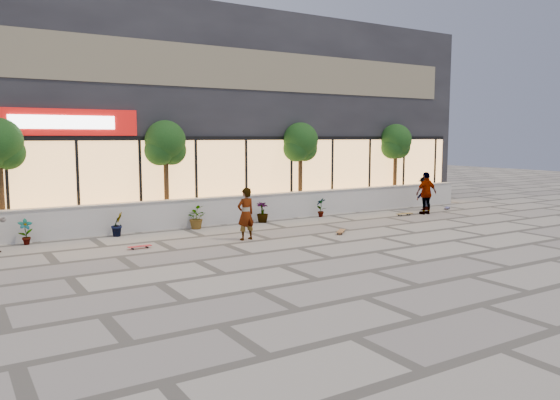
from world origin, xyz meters
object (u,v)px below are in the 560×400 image
tree_mideast (300,144)px  skater_center (246,214)px  tree_east (396,144)px  skater_right_near (426,193)px  skateboard_center (341,231)px  skateboard_right_far (447,208)px  skateboard_left (140,246)px  skateboard_right_near (404,214)px  skater_right_far (425,193)px  tree_midwest (165,146)px

tree_mideast → skater_center: 6.70m
tree_east → skater_center: tree_east is taller
skater_right_near → skateboard_center: bearing=21.6°
skateboard_right_far → tree_east: bearing=84.2°
skateboard_left → skateboard_right_near: (11.62, 0.87, 0.01)m
skater_center → skateboard_right_near: 8.40m
skater_right_near → tree_mideast: bearing=-28.5°
skateboard_right_near → skater_center: bearing=-170.4°
tree_east → skater_center: 11.34m
skater_center → skater_right_near: size_ratio=0.93×
skater_right_far → skateboard_left: 13.75m
tree_midwest → skateboard_right_near: tree_midwest is taller
skater_center → skater_right_far: skater_center is taller
skateboard_left → tree_east: bearing=14.4°
skateboard_left → skateboard_center: bearing=-10.0°
skater_center → skateboard_left: skater_center is taller
tree_midwest → skater_right_far: tree_midwest is taller
skateboard_left → skater_right_near: bearing=2.5°
tree_midwest → tree_east: bearing=0.0°
skater_right_far → skateboard_right_far: bearing=157.3°
tree_mideast → skateboard_left: 9.45m
skateboard_center → skateboard_right_far: 8.48m
tree_east → skateboard_left: bearing=-165.0°
skater_center → skater_right_far: (10.27, 2.09, -0.09)m
tree_mideast → skateboard_left: (-8.20, -3.68, -2.91)m
skater_right_near → tree_midwest: bearing=-10.9°
skater_center → skater_right_far: size_ratio=1.11×
tree_midwest → tree_mideast: bearing=0.0°
skater_right_near → skateboard_center: 6.33m
tree_mideast → skater_right_near: size_ratio=2.15×
tree_midwest → skateboard_center: bearing=-46.8°
tree_midwest → skateboard_center: tree_midwest is taller
skateboard_right_near → tree_midwest: bearing=164.2°
skater_right_near → skateboard_right_near: skater_right_near is taller
tree_midwest → skater_right_near: (10.50, -2.98, -2.08)m
skater_right_near → skater_right_far: (0.92, 0.97, -0.15)m
tree_midwest → skater_center: (1.15, -4.10, -2.14)m
tree_mideast → skater_right_far: size_ratio=2.58×
tree_mideast → skater_right_far: (5.42, -2.01, -2.23)m
tree_mideast → skater_right_near: 5.78m
tree_east → skateboard_center: 8.97m
skater_right_near → skateboard_right_near: (-1.09, 0.17, -0.83)m
tree_east → skateboard_left: 14.49m
tree_midwest → skater_right_near: 11.11m
skater_right_far → skateboard_right_near: bearing=13.6°
skateboard_right_near → tree_east: bearing=54.2°
skateboard_center → skateboard_left: size_ratio=1.01×
tree_midwest → skater_center: 4.76m
tree_east → skater_right_far: (-0.08, -2.01, -2.23)m
skateboard_center → skateboard_left: bearing=127.5°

